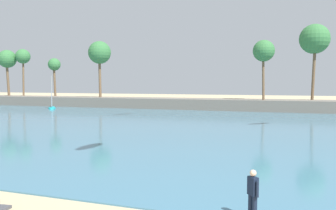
{
  "coord_description": "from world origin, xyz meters",
  "views": [
    {
      "loc": [
        8.47,
        -0.82,
        4.36
      ],
      "look_at": [
        2.05,
        17.71,
        3.12
      ],
      "focal_mm": 36.56,
      "sensor_mm": 36.0,
      "label": 1
    }
  ],
  "objects": [
    {
      "name": "palm_headland",
      "position": [
        2.02,
        55.33,
        3.76
      ],
      "size": [
        104.71,
        6.84,
        13.49
      ],
      "color": "slate",
      "rests_on": "ground"
    },
    {
      "name": "sea",
      "position": [
        0.0,
        52.49,
        0.03
      ],
      "size": [
        220.0,
        85.36,
        0.06
      ],
      "primitive_type": "cube",
      "color": "teal",
      "rests_on": "ground"
    },
    {
      "name": "sailboat_near_shore",
      "position": [
        -29.42,
        47.78,
        0.6
      ],
      "size": [
        3.42,
        4.09,
        6.0
      ],
      "color": "teal",
      "rests_on": "sea"
    },
    {
      "name": "person_at_waterline",
      "position": [
        7.54,
        10.01,
        0.89
      ],
      "size": [
        0.4,
        0.43,
        1.67
      ],
      "color": "#141E33",
      "rests_on": "ground"
    }
  ]
}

